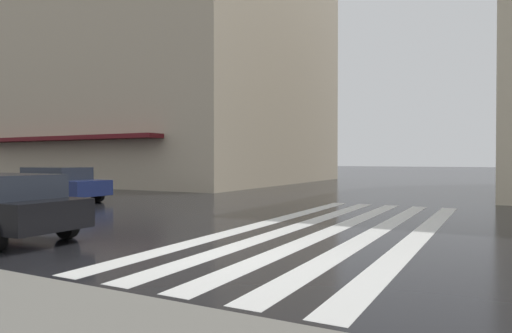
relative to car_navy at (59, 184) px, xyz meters
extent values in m
plane|color=black|center=(-5.50, -11.25, -0.76)|extent=(220.00, 220.00, 0.00)
cube|color=silver|center=(-1.50, -14.13, -0.75)|extent=(13.00, 0.50, 0.01)
cube|color=silver|center=(-1.50, -13.13, -0.75)|extent=(13.00, 0.50, 0.01)
cube|color=silver|center=(-1.50, -12.13, -0.75)|extent=(13.00, 0.50, 0.01)
cube|color=silver|center=(-1.50, -11.13, -0.75)|extent=(13.00, 0.50, 0.01)
cube|color=silver|center=(-1.50, -10.13, -0.75)|extent=(13.00, 0.50, 0.01)
cube|color=tan|center=(16.95, 7.86, 8.52)|extent=(19.91, 21.41, 18.56)
cube|color=#591419|center=(6.40, 7.86, 2.24)|extent=(1.20, 14.99, 0.24)
cube|color=navy|center=(0.00, -0.04, -0.15)|extent=(1.75, 4.10, 0.60)
cube|color=#232833|center=(0.00, 0.11, 0.40)|extent=(1.54, 2.46, 0.50)
cylinder|color=black|center=(0.83, -1.29, -0.45)|extent=(0.20, 0.62, 0.62)
cylinder|color=black|center=(-0.83, -1.29, -0.45)|extent=(0.20, 0.62, 0.62)
cylinder|color=black|center=(0.83, 1.21, -0.45)|extent=(0.20, 0.62, 0.62)
cylinder|color=black|center=(-0.83, 1.21, -0.45)|extent=(0.20, 0.62, 0.62)
cylinder|color=black|center=(-5.67, -7.38, -0.45)|extent=(0.20, 0.62, 0.62)
camera|label=1|loc=(-12.55, -15.75, 0.97)|focal=32.27mm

